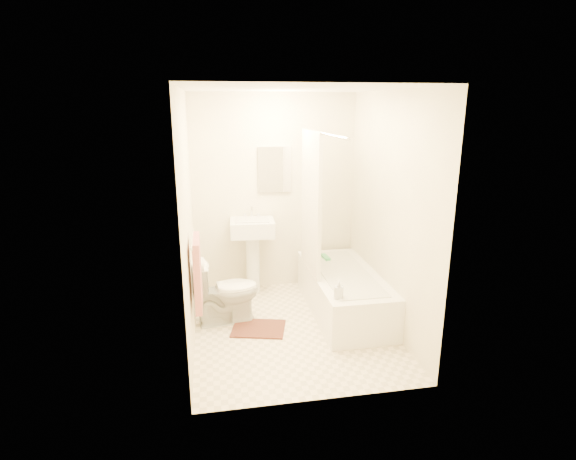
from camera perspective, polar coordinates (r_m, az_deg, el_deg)
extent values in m
plane|color=beige|center=(4.81, 0.54, -12.35)|extent=(2.40, 2.40, 0.00)
plane|color=white|center=(4.25, 0.62, 17.54)|extent=(2.40, 2.40, 0.00)
cube|color=beige|center=(5.53, -1.74, 4.62)|extent=(2.00, 0.02, 2.40)
cube|color=beige|center=(4.31, -12.60, 1.04)|extent=(0.02, 2.40, 2.40)
cube|color=beige|center=(4.66, 12.75, 2.13)|extent=(0.02, 2.40, 2.40)
cube|color=white|center=(5.46, -1.74, 7.67)|extent=(0.40, 0.03, 0.55)
cylinder|color=silver|center=(4.42, 4.27, 12.24)|extent=(0.03, 1.70, 0.03)
cube|color=silver|center=(4.91, 2.94, 3.42)|extent=(0.04, 0.80, 1.55)
cylinder|color=silver|center=(4.09, -12.08, -1.16)|extent=(0.02, 0.60, 0.02)
cube|color=#CC7266|center=(4.20, -11.42, -5.33)|extent=(0.06, 0.45, 0.66)
cylinder|color=white|center=(4.57, -11.30, -4.62)|extent=(0.11, 0.12, 0.12)
imported|color=white|center=(4.86, -7.94, -7.71)|extent=(0.75, 0.47, 0.69)
cube|color=#4B1F19|center=(4.80, -3.76, -12.37)|extent=(0.62, 0.52, 0.02)
imported|color=silver|center=(4.37, 6.47, -7.51)|extent=(0.11, 0.11, 0.18)
cube|color=#45B467|center=(5.43, 4.78, -3.50)|extent=(0.08, 0.20, 0.04)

